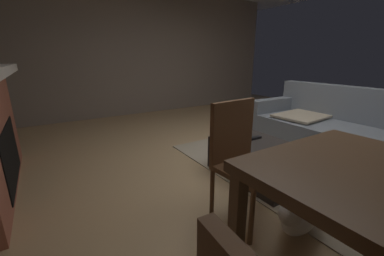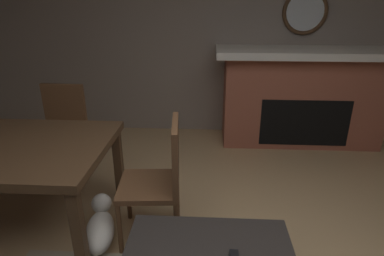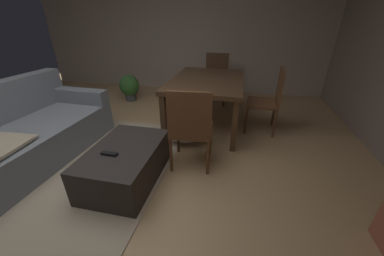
% 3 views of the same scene
% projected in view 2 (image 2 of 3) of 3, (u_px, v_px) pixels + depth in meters
% --- Properties ---
extents(wall_back_fireplace_side, '(7.56, 0.12, 2.75)m').
position_uv_depth(wall_back_fireplace_side, '(226.00, 27.00, 4.09)').
color(wall_back_fireplace_side, gray).
rests_on(wall_back_fireplace_side, ground).
extents(fireplace, '(2.12, 0.76, 1.18)m').
position_uv_depth(fireplace, '(301.00, 96.00, 3.98)').
color(fireplace, '#9E5642').
rests_on(fireplace, ground).
extents(round_wall_mirror, '(0.55, 0.05, 0.55)m').
position_uv_depth(round_wall_mirror, '(305.00, 12.00, 3.89)').
color(round_wall_mirror, '#4C331E').
extents(dining_table, '(1.51, 1.04, 0.74)m').
position_uv_depth(dining_table, '(4.00, 154.00, 2.35)').
color(dining_table, '#513823').
rests_on(dining_table, ground).
extents(dining_chair_west, '(0.48, 0.48, 0.93)m').
position_uv_depth(dining_chair_west, '(161.00, 175.00, 2.35)').
color(dining_chair_west, brown).
rests_on(dining_chair_west, ground).
extents(dining_chair_south, '(0.47, 0.47, 0.93)m').
position_uv_depth(dining_chair_south, '(62.00, 126.00, 3.24)').
color(dining_chair_south, brown).
rests_on(dining_chair_south, ground).
extents(small_dog, '(0.28, 0.49, 0.29)m').
position_uv_depth(small_dog, '(100.00, 227.00, 2.35)').
color(small_dog, silver).
rests_on(small_dog, ground).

